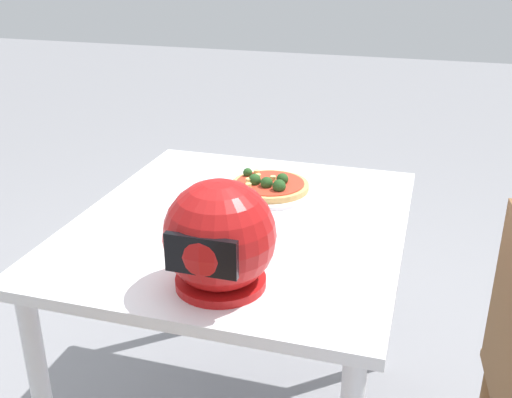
% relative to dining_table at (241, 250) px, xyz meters
% --- Properties ---
extents(dining_table, '(0.89, 1.02, 0.76)m').
position_rel_dining_table_xyz_m(dining_table, '(0.00, 0.00, 0.00)').
color(dining_table, white).
rests_on(dining_table, ground).
extents(pizza_plate, '(0.28, 0.28, 0.01)m').
position_rel_dining_table_xyz_m(pizza_plate, '(-0.03, -0.21, 0.10)').
color(pizza_plate, white).
rests_on(pizza_plate, dining_table).
extents(pizza, '(0.24, 0.24, 0.05)m').
position_rel_dining_table_xyz_m(pizza, '(-0.03, -0.21, 0.12)').
color(pizza, tan).
rests_on(pizza, pizza_plate).
extents(motorcycle_helmet, '(0.25, 0.25, 0.25)m').
position_rel_dining_table_xyz_m(motorcycle_helmet, '(-0.06, 0.34, 0.21)').
color(motorcycle_helmet, '#B21414').
rests_on(motorcycle_helmet, dining_table).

